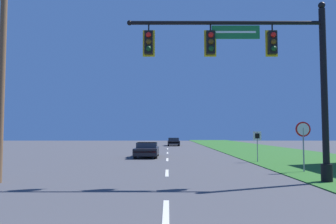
% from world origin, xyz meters
% --- Properties ---
extents(grass_verge_right, '(10.00, 110.00, 0.04)m').
position_xyz_m(grass_verge_right, '(10.50, 30.00, 0.02)').
color(grass_verge_right, '#2D6626').
rests_on(grass_verge_right, ground).
extents(road_center_line, '(0.16, 34.80, 0.01)m').
position_xyz_m(road_center_line, '(0.00, 22.00, 0.01)').
color(road_center_line, silver).
rests_on(road_center_line, ground).
extents(signal_mast, '(8.26, 0.47, 7.34)m').
position_xyz_m(signal_mast, '(4.18, 10.87, 4.53)').
color(signal_mast, black).
rests_on(signal_mast, grass_verge_right).
extents(car_ahead, '(1.86, 4.46, 1.19)m').
position_xyz_m(car_ahead, '(-1.66, 24.40, 0.60)').
color(car_ahead, black).
rests_on(car_ahead, ground).
extents(far_car, '(1.82, 4.28, 1.19)m').
position_xyz_m(far_car, '(0.91, 47.96, 0.60)').
color(far_car, black).
rests_on(far_car, ground).
extents(stop_sign, '(0.76, 0.07, 2.50)m').
position_xyz_m(stop_sign, '(6.88, 14.23, 1.86)').
color(stop_sign, gray).
rests_on(stop_sign, grass_verge_right).
extents(route_sign_post, '(0.55, 0.06, 2.03)m').
position_xyz_m(route_sign_post, '(6.11, 19.91, 1.53)').
color(route_sign_post, gray).
rests_on(route_sign_post, grass_verge_right).
extents(utility_pole_near, '(1.80, 0.26, 9.92)m').
position_xyz_m(utility_pole_near, '(-6.69, 10.82, 5.12)').
color(utility_pole_near, brown).
rests_on(utility_pole_near, ground).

